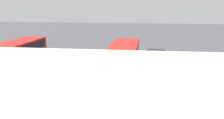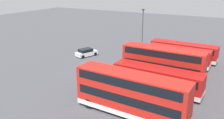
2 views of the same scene
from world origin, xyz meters
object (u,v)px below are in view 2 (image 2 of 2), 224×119
(bus_single_deck_third, at_px, (169,61))
(bus_double_decker_fourth, at_px, (163,63))
(bus_single_deck_second, at_px, (178,56))
(bus_double_decker_seventh, at_px, (131,93))
(bus_single_deck_fifth, at_px, (157,78))
(bus_single_deck_sixth, at_px, (141,88))
(bus_single_deck_near_end, at_px, (183,51))
(car_small_green, at_px, (86,52))
(lamp_post_tall, at_px, (143,26))

(bus_single_deck_third, relative_size, bus_double_decker_fourth, 0.94)
(bus_single_deck_second, bearing_deg, bus_double_decker_seventh, -0.88)
(bus_single_deck_third, bearing_deg, bus_single_deck_fifth, 4.38)
(bus_single_deck_third, distance_m, bus_double_decker_fourth, 3.53)
(bus_single_deck_second, height_order, bus_single_deck_sixth, same)
(bus_double_decker_fourth, distance_m, bus_single_deck_fifth, 3.98)
(bus_single_deck_fifth, bearing_deg, bus_single_deck_near_end, -179.66)
(bus_single_deck_third, distance_m, bus_single_deck_fifth, 7.31)
(bus_double_decker_fourth, height_order, car_small_green, bus_double_decker_fourth)
(lamp_post_tall, bearing_deg, bus_single_deck_near_end, 72.40)
(bus_double_decker_seventh, bearing_deg, bus_single_deck_fifth, 176.80)
(bus_double_decker_fourth, distance_m, car_small_green, 16.19)
(bus_single_deck_second, height_order, bus_double_decker_fourth, bus_double_decker_fourth)
(bus_single_deck_sixth, relative_size, bus_double_decker_seventh, 0.85)
(bus_single_deck_near_end, relative_size, car_small_green, 2.64)
(bus_double_decker_seventh, distance_m, car_small_green, 21.60)
(bus_single_deck_near_end, height_order, car_small_green, bus_single_deck_near_end)
(bus_single_deck_third, bearing_deg, bus_single_deck_near_end, 176.19)
(bus_single_deck_second, xyz_separation_m, lamp_post_tall, (-6.24, -8.91, 3.11))
(bus_single_deck_third, bearing_deg, bus_single_deck_sixth, -0.15)
(bus_single_deck_near_end, relative_size, bus_single_deck_second, 1.13)
(bus_double_decker_fourth, distance_m, lamp_post_tall, 16.00)
(bus_single_deck_near_end, xyz_separation_m, bus_double_decker_fourth, (10.52, -0.44, 0.83))
(bus_single_deck_third, height_order, lamp_post_tall, lamp_post_tall)
(bus_single_deck_near_end, relative_size, bus_single_deck_fifth, 1.00)
(bus_single_deck_third, relative_size, bus_double_decker_seventh, 0.90)
(bus_double_decker_seventh, bearing_deg, car_small_green, -132.93)
(bus_single_deck_third, xyz_separation_m, car_small_green, (-0.39, -15.60, -0.92))
(bus_double_decker_fourth, height_order, lamp_post_tall, lamp_post_tall)
(bus_single_deck_fifth, height_order, bus_single_deck_sixth, same)
(bus_single_deck_second, distance_m, bus_single_deck_third, 3.72)
(bus_single_deck_near_end, distance_m, bus_single_deck_sixth, 18.01)
(bus_single_deck_near_end, xyz_separation_m, bus_single_deck_fifth, (14.38, 0.09, -0.00))
(bus_single_deck_sixth, bearing_deg, bus_single_deck_near_end, 178.41)
(bus_double_decker_seventh, relative_size, car_small_green, 2.75)
(bus_single_deck_second, height_order, bus_single_deck_fifth, same)
(bus_single_deck_sixth, bearing_deg, bus_double_decker_fourth, 179.52)
(bus_single_deck_fifth, distance_m, bus_double_decker_seventh, 7.04)
(bus_single_deck_near_end, bearing_deg, bus_double_decker_fourth, -2.38)
(bus_single_deck_near_end, bearing_deg, bus_single_deck_third, -3.81)
(bus_single_deck_sixth, bearing_deg, bus_single_deck_third, 179.85)
(bus_double_decker_fourth, relative_size, lamp_post_tall, 1.41)
(bus_single_deck_fifth, relative_size, bus_single_deck_sixth, 1.12)
(bus_double_decker_seventh, relative_size, lamp_post_tall, 1.48)
(bus_single_deck_near_end, distance_m, bus_single_deck_second, 3.40)
(bus_single_deck_near_end, distance_m, bus_double_decker_fourth, 10.56)
(bus_double_decker_seventh, xyz_separation_m, lamp_post_tall, (-24.20, -8.64, 2.28))
(bus_single_deck_near_end, relative_size, bus_double_decker_seventh, 0.96)
(bus_single_deck_second, relative_size, bus_single_deck_fifth, 0.89)
(car_small_green, bearing_deg, bus_single_deck_sixth, 54.02)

